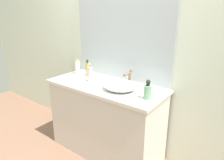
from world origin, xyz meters
name	(u,v)px	position (x,y,z in m)	size (l,w,h in m)	color
bathroom_wall_rear	(125,42)	(0.00, 0.73, 1.30)	(6.00, 0.06, 2.60)	silver
vanity_counter	(106,119)	(-0.04, 0.40, 0.44)	(1.35, 0.59, 0.87)	beige
wall_mirror_panel	(121,32)	(-0.04, 0.69, 1.42)	(1.29, 0.01, 1.10)	#B2BCC6
sink_basin	(120,85)	(0.18, 0.37, 0.91)	(0.35, 0.32, 0.09)	white
faucet	(129,76)	(0.18, 0.54, 0.97)	(0.03, 0.15, 0.17)	brown
soap_dispenser	(90,74)	(-0.25, 0.38, 0.96)	(0.05, 0.05, 0.22)	silver
lotion_bottle	(88,69)	(-0.41, 0.51, 0.96)	(0.05, 0.05, 0.22)	#B29346
perfume_bottle	(148,91)	(0.52, 0.32, 0.95)	(0.07, 0.07, 0.19)	#77A883
spray_can	(78,67)	(-0.58, 0.50, 0.96)	(0.06, 0.06, 0.19)	white
candle_jar	(102,81)	(-0.11, 0.43, 0.89)	(0.05, 0.05, 0.03)	silver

